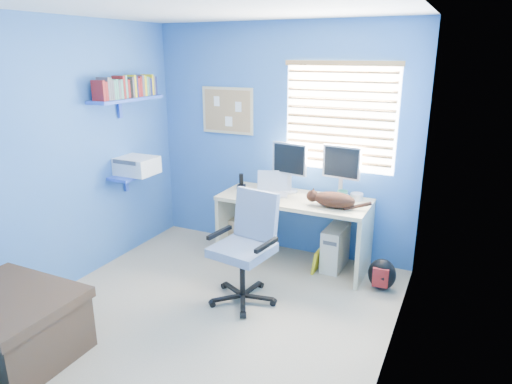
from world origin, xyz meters
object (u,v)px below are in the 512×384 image
at_px(laptop, 272,185).
at_px(tower_pc, 335,247).
at_px(desk, 293,231).
at_px(cat, 334,200).
at_px(office_chair, 246,262).

height_order(laptop, tower_pc, laptop).
bearing_deg(desk, tower_pc, 12.76).
bearing_deg(tower_pc, cat, -83.76).
xyz_separation_m(desk, cat, (0.45, -0.11, 0.44)).
distance_m(desk, laptop, 0.54).
xyz_separation_m(cat, office_chair, (-0.58, -0.77, -0.44)).
relative_size(desk, laptop, 4.70).
distance_m(cat, office_chair, 1.06).
distance_m(desk, tower_pc, 0.47).
xyz_separation_m(tower_pc, office_chair, (-0.56, -0.98, 0.15)).
relative_size(laptop, cat, 0.80).
distance_m(laptop, tower_pc, 0.93).
height_order(cat, office_chair, office_chair).
bearing_deg(tower_pc, office_chair, -118.13).
xyz_separation_m(laptop, office_chair, (0.13, -0.88, -0.48)).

